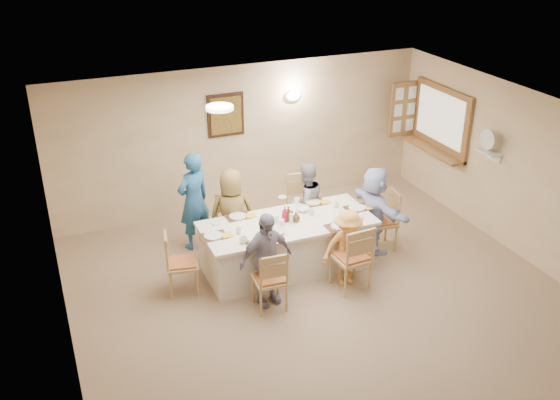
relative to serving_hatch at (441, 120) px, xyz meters
name	(u,v)px	position (x,y,z in m)	size (l,w,h in m)	color
ground	(335,312)	(-3.21, -2.40, -1.50)	(7.00, 7.00, 0.00)	#886E55
room_walls	(340,209)	(-3.21, -2.40, 0.01)	(7.00, 7.00, 7.00)	tan
wall_picture	(226,115)	(-3.51, 1.06, 0.20)	(0.62, 0.05, 0.72)	black
wall_sconce	(293,96)	(-2.31, 1.04, 0.40)	(0.26, 0.09, 0.18)	white
ceiling_light	(220,108)	(-4.21, -0.90, 0.97)	(0.36, 0.36, 0.05)	white
serving_hatch	(441,120)	(0.00, 0.00, 0.00)	(0.06, 1.50, 1.15)	brown
hatch_sill	(432,149)	(-0.12, 0.00, -0.53)	(0.30, 1.50, 0.05)	brown
shutter_door	(404,109)	(-0.26, 0.76, 0.00)	(0.55, 0.04, 1.00)	brown
fan_shelf	(489,152)	(-0.08, -1.35, -0.10)	(0.22, 0.36, 0.03)	white
desk_fan	(489,143)	(-0.11, -1.35, 0.05)	(0.30, 0.30, 0.28)	#A5A5A8
dining_table	(287,245)	(-3.35, -1.15, -1.12)	(2.47, 1.04, 0.76)	white
chair_back_left	(230,225)	(-3.95, -0.35, -1.06)	(0.43, 0.43, 0.89)	tan
chair_back_right	(302,208)	(-2.75, -0.35, -0.99)	(0.49, 0.49, 1.02)	tan
chair_front_left	(270,278)	(-3.95, -1.95, -1.06)	(0.42, 0.42, 0.88)	tan
chair_front_right	(351,256)	(-2.75, -1.95, -1.00)	(0.48, 0.48, 1.00)	tan
chair_left_end	(182,262)	(-4.90, -1.15, -1.05)	(0.44, 0.44, 0.91)	tan
chair_right_end	(381,220)	(-1.80, -1.15, -1.03)	(0.45, 0.45, 0.95)	tan
diner_back_left	(232,214)	(-3.95, -0.47, -0.81)	(0.75, 0.56, 1.39)	brown
diner_back_right	(306,203)	(-2.75, -0.47, -0.85)	(0.71, 0.60, 1.29)	gray
diner_front_left	(266,259)	(-3.95, -1.83, -0.84)	(0.82, 0.46, 1.32)	#948CA5
diner_front_right	(347,248)	(-2.75, -1.83, -0.94)	(0.78, 0.52, 1.13)	#EA9F4B
diner_right_end	(374,210)	(-1.93, -1.15, -0.82)	(0.52, 1.30, 1.36)	#BFCFFC
caregiver	(194,201)	(-4.40, 0.00, -0.72)	(0.67, 0.56, 1.55)	#26629B
placemat_fl	(259,243)	(-3.95, -1.57, -0.74)	(0.33, 0.25, 0.01)	#472B19
plate_fl	(259,243)	(-3.95, -1.57, -0.73)	(0.25, 0.25, 0.02)	white
napkin_fl	(273,242)	(-3.77, -1.62, -0.73)	(0.15, 0.15, 0.01)	gold
placemat_fr	(339,227)	(-2.75, -1.57, -0.74)	(0.37, 0.27, 0.01)	#472B19
plate_fr	(339,226)	(-2.75, -1.57, -0.73)	(0.23, 0.23, 0.01)	white
napkin_fr	(352,226)	(-2.57, -1.62, -0.73)	(0.15, 0.15, 0.01)	gold
placemat_bl	(238,217)	(-3.95, -0.73, -0.74)	(0.35, 0.26, 0.01)	#472B19
plate_bl	(238,216)	(-3.95, -0.73, -0.73)	(0.25, 0.25, 0.02)	white
napkin_bl	(251,216)	(-3.77, -0.78, -0.73)	(0.14, 0.14, 0.01)	gold
placemat_br	(313,203)	(-2.75, -0.73, -0.74)	(0.37, 0.27, 0.01)	#472B19
plate_br	(313,202)	(-2.75, -0.73, -0.73)	(0.22, 0.22, 0.01)	white
napkin_br	(325,202)	(-2.57, -0.78, -0.73)	(0.15, 0.15, 0.01)	gold
placemat_le	(213,236)	(-4.45, -1.15, -0.74)	(0.37, 0.27, 0.01)	#472B19
plate_le	(213,236)	(-4.45, -1.15, -0.73)	(0.26, 0.26, 0.02)	white
napkin_le	(227,235)	(-4.27, -1.20, -0.73)	(0.15, 0.15, 0.01)	gold
placemat_re	(357,208)	(-2.23, -1.15, -0.74)	(0.36, 0.27, 0.01)	#472B19
plate_re	(357,208)	(-2.23, -1.15, -0.73)	(0.25, 0.25, 0.02)	white
napkin_re	(369,207)	(-2.05, -1.20, -0.73)	(0.15, 0.15, 0.01)	gold
teacup_a	(243,240)	(-4.14, -1.48, -0.70)	(0.14, 0.14, 0.08)	white
teacup_b	(297,201)	(-2.99, -0.65, -0.70)	(0.11, 0.11, 0.09)	white
bowl_a	(277,232)	(-3.62, -1.41, -0.71)	(0.26, 0.26, 0.05)	white
bowl_b	(303,209)	(-3.01, -0.91, -0.71)	(0.24, 0.24, 0.06)	white
condiment_ketchup	(285,214)	(-3.39, -1.12, -0.62)	(0.10, 0.10, 0.24)	red
condiment_brown	(288,213)	(-3.33, -1.11, -0.63)	(0.12, 0.12, 0.23)	#553516
condiment_malt	(296,217)	(-3.24, -1.18, -0.67)	(0.15, 0.15, 0.15)	#553516
drinking_glass	(276,219)	(-3.50, -1.10, -0.68)	(0.07, 0.07, 0.10)	silver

